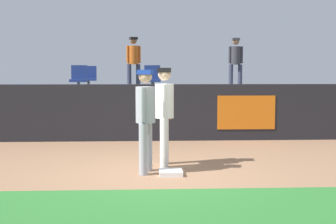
# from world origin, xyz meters

# --- Properties ---
(ground_plane) EXTENTS (60.00, 60.00, 0.00)m
(ground_plane) POSITION_xyz_m (0.00, 0.00, 0.00)
(ground_plane) COLOR #936B4C
(grass_foreground_strip) EXTENTS (18.00, 2.80, 0.01)m
(grass_foreground_strip) POSITION_xyz_m (0.00, -2.40, 0.00)
(grass_foreground_strip) COLOR #2D722D
(grass_foreground_strip) RESTS_ON ground_plane
(first_base) EXTENTS (0.40, 0.40, 0.08)m
(first_base) POSITION_xyz_m (0.19, -0.05, 0.04)
(first_base) COLOR white
(first_base) RESTS_ON ground_plane
(player_fielder_home) EXTENTS (0.38, 0.57, 1.85)m
(player_fielder_home) POSITION_xyz_m (0.12, 0.72, 1.07)
(player_fielder_home) COLOR white
(player_fielder_home) RESTS_ON ground_plane
(player_runner_visitor) EXTENTS (0.42, 0.49, 1.81)m
(player_runner_visitor) POSITION_xyz_m (-0.24, 0.13, 1.05)
(player_runner_visitor) COLOR #9EA3AD
(player_runner_visitor) RESTS_ON ground_plane
(field_wall) EXTENTS (18.00, 0.26, 1.45)m
(field_wall) POSITION_xyz_m (0.01, 3.82, 0.73)
(field_wall) COLOR black
(field_wall) RESTS_ON ground_plane
(bleacher_platform) EXTENTS (18.00, 4.80, 1.12)m
(bleacher_platform) POSITION_xyz_m (0.00, 6.39, 0.56)
(bleacher_platform) COLOR #59595E
(bleacher_platform) RESTS_ON ground_plane
(seat_front_center) EXTENTS (0.46, 0.44, 0.84)m
(seat_front_center) POSITION_xyz_m (-0.05, 5.26, 1.59)
(seat_front_center) COLOR #4C4C51
(seat_front_center) RESTS_ON bleacher_platform
(seat_front_left) EXTENTS (0.46, 0.44, 0.84)m
(seat_front_left) POSITION_xyz_m (-2.16, 5.26, 1.59)
(seat_front_left) COLOR #4C4C51
(seat_front_left) RESTS_ON bleacher_platform
(seat_back_left) EXTENTS (0.47, 0.44, 0.84)m
(seat_back_left) POSITION_xyz_m (-2.11, 7.06, 1.59)
(seat_back_left) COLOR #4C4C51
(seat_back_left) RESTS_ON bleacher_platform
(seat_back_center) EXTENTS (0.46, 0.44, 0.84)m
(seat_back_center) POSITION_xyz_m (-0.01, 7.06, 1.59)
(seat_back_center) COLOR #4C4C51
(seat_back_center) RESTS_ON bleacher_platform
(spectator_hooded) EXTENTS (0.52, 0.35, 1.84)m
(spectator_hooded) POSITION_xyz_m (2.94, 8.14, 2.19)
(spectator_hooded) COLOR #33384C
(spectator_hooded) RESTS_ON bleacher_platform
(spectator_capped) EXTENTS (0.50, 0.45, 1.85)m
(spectator_capped) POSITION_xyz_m (-0.68, 8.14, 2.20)
(spectator_capped) COLOR #33384C
(spectator_capped) RESTS_ON bleacher_platform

